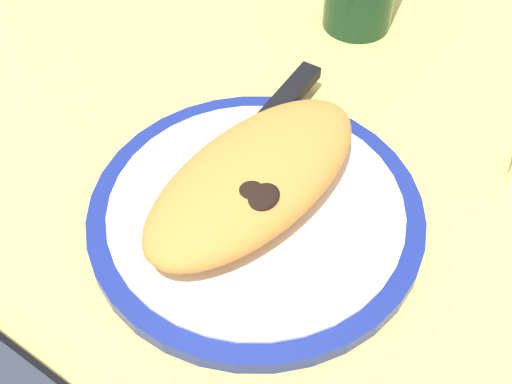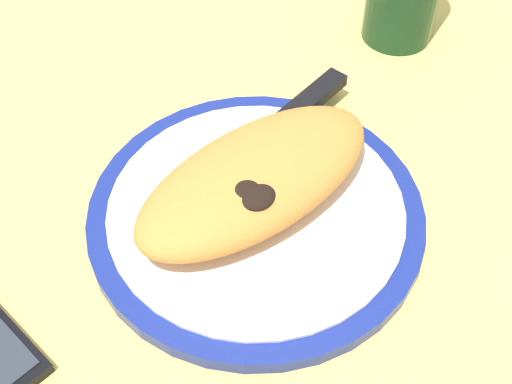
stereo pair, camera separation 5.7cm
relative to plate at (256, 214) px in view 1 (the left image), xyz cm
name	(u,v)px [view 1 (the left image)]	position (x,y,z in cm)	size (l,w,h in cm)	color
ground_plane	(256,231)	(0.00, 0.00, -2.33)	(150.00, 150.00, 3.00)	#EACC60
plate	(256,214)	(0.00, 0.00, 0.00)	(28.37, 28.37, 1.72)	navy
calzone	(254,179)	(0.67, 0.81, 3.35)	(23.12, 11.41, 4.88)	orange
fork	(324,255)	(-0.41, -7.29, 1.09)	(15.80, 5.31, 0.40)	silver
knife	(267,121)	(8.23, 5.47, 1.37)	(25.00, 5.27, 1.20)	silver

